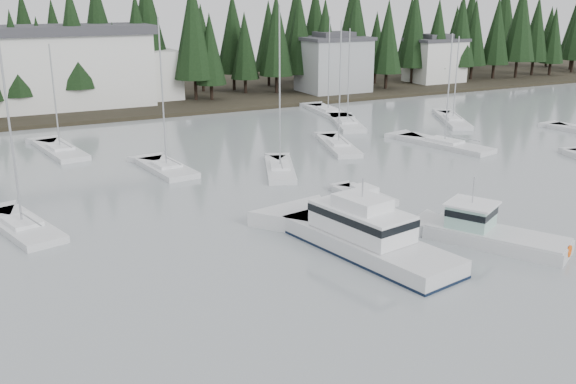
{
  "coord_description": "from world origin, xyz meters",
  "views": [
    {
      "loc": [
        -17.12,
        -10.43,
        15.3
      ],
      "look_at": [
        1.72,
        26.55,
        2.5
      ],
      "focal_mm": 40.0,
      "sensor_mm": 36.0,
      "label": 1
    }
  ],
  "objects_px": {
    "sailboat_4": "(444,146)",
    "sailboat_12": "(328,113)",
    "sailboat_1": "(23,229)",
    "cabin_cruiser_center": "(366,239)",
    "sailboat_11": "(61,152)",
    "sailboat_8": "(347,125)",
    "lobster_boat_teal": "(490,235)",
    "sailboat_5": "(280,171)",
    "sailboat_6": "(167,170)",
    "sailboat_0": "(453,122)",
    "harbor_inn": "(73,67)",
    "house_east_b": "(435,59)",
    "house_east_a": "(333,63)",
    "sailboat_3": "(338,147)",
    "runabout_1": "(364,197)"
  },
  "relations": [
    {
      "from": "sailboat_1",
      "to": "sailboat_3",
      "type": "bearing_deg",
      "value": -85.64
    },
    {
      "from": "harbor_inn",
      "to": "house_east_a",
      "type": "bearing_deg",
      "value": -6.36
    },
    {
      "from": "harbor_inn",
      "to": "sailboat_0",
      "type": "bearing_deg",
      "value": -37.87
    },
    {
      "from": "house_east_a",
      "to": "sailboat_5",
      "type": "distance_m",
      "value": 48.07
    },
    {
      "from": "harbor_inn",
      "to": "sailboat_11",
      "type": "xyz_separation_m",
      "value": [
        -6.02,
        -25.95,
        -5.73
      ]
    },
    {
      "from": "house_east_b",
      "to": "sailboat_4",
      "type": "distance_m",
      "value": 49.73
    },
    {
      "from": "lobster_boat_teal",
      "to": "sailboat_4",
      "type": "xyz_separation_m",
      "value": [
        15.77,
        23.03,
        -0.53
      ]
    },
    {
      "from": "sailboat_12",
      "to": "runabout_1",
      "type": "bearing_deg",
      "value": 162.02
    },
    {
      "from": "sailboat_8",
      "to": "sailboat_12",
      "type": "height_order",
      "value": "sailboat_12"
    },
    {
      "from": "house_east_a",
      "to": "sailboat_1",
      "type": "bearing_deg",
      "value": -139.12
    },
    {
      "from": "sailboat_4",
      "to": "sailboat_6",
      "type": "bearing_deg",
      "value": 70.1
    },
    {
      "from": "sailboat_4",
      "to": "sailboat_8",
      "type": "height_order",
      "value": "sailboat_4"
    },
    {
      "from": "sailboat_4",
      "to": "sailboat_12",
      "type": "height_order",
      "value": "sailboat_12"
    },
    {
      "from": "sailboat_12",
      "to": "runabout_1",
      "type": "height_order",
      "value": "sailboat_12"
    },
    {
      "from": "sailboat_8",
      "to": "sailboat_12",
      "type": "distance_m",
      "value": 8.46
    },
    {
      "from": "cabin_cruiser_center",
      "to": "sailboat_11",
      "type": "height_order",
      "value": "sailboat_11"
    },
    {
      "from": "lobster_boat_teal",
      "to": "sailboat_11",
      "type": "xyz_separation_m",
      "value": [
        -20.77,
        38.52,
        -0.53
      ]
    },
    {
      "from": "sailboat_1",
      "to": "sailboat_12",
      "type": "bearing_deg",
      "value": -69.68
    },
    {
      "from": "harbor_inn",
      "to": "sailboat_3",
      "type": "distance_m",
      "value": 42.51
    },
    {
      "from": "cabin_cruiser_center",
      "to": "runabout_1",
      "type": "height_order",
      "value": "cabin_cruiser_center"
    },
    {
      "from": "harbor_inn",
      "to": "sailboat_1",
      "type": "bearing_deg",
      "value": -103.63
    },
    {
      "from": "harbor_inn",
      "to": "sailboat_4",
      "type": "height_order",
      "value": "sailboat_4"
    },
    {
      "from": "runabout_1",
      "to": "sailboat_11",
      "type": "bearing_deg",
      "value": 30.5
    },
    {
      "from": "sailboat_0",
      "to": "harbor_inn",
      "type": "bearing_deg",
      "value": 80.16
    },
    {
      "from": "sailboat_1",
      "to": "sailboat_8",
      "type": "distance_m",
      "value": 44.3
    },
    {
      "from": "sailboat_0",
      "to": "runabout_1",
      "type": "distance_m",
      "value": 34.89
    },
    {
      "from": "sailboat_8",
      "to": "sailboat_12",
      "type": "relative_size",
      "value": 0.92
    },
    {
      "from": "harbor_inn",
      "to": "runabout_1",
      "type": "distance_m",
      "value": 54.71
    },
    {
      "from": "harbor_inn",
      "to": "sailboat_5",
      "type": "relative_size",
      "value": 1.97
    },
    {
      "from": "cabin_cruiser_center",
      "to": "runabout_1",
      "type": "xyz_separation_m",
      "value": [
        5.95,
        9.09,
        -0.68
      ]
    },
    {
      "from": "lobster_boat_teal",
      "to": "sailboat_11",
      "type": "height_order",
      "value": "sailboat_11"
    },
    {
      "from": "house_east_a",
      "to": "sailboat_11",
      "type": "bearing_deg",
      "value": -154.34
    },
    {
      "from": "house_east_a",
      "to": "sailboat_4",
      "type": "relative_size",
      "value": 0.87
    },
    {
      "from": "sailboat_8",
      "to": "house_east_b",
      "type": "bearing_deg",
      "value": -32.07
    },
    {
      "from": "sailboat_4",
      "to": "sailboat_11",
      "type": "bearing_deg",
      "value": 54.45
    },
    {
      "from": "cabin_cruiser_center",
      "to": "house_east_b",
      "type": "bearing_deg",
      "value": -52.96
    },
    {
      "from": "sailboat_4",
      "to": "sailboat_6",
      "type": "xyz_separation_m",
      "value": [
        -29.0,
        3.72,
        0.03
      ]
    },
    {
      "from": "house_east_a",
      "to": "sailboat_0",
      "type": "relative_size",
      "value": 0.96
    },
    {
      "from": "cabin_cruiser_center",
      "to": "sailboat_11",
      "type": "bearing_deg",
      "value": 8.99
    },
    {
      "from": "sailboat_0",
      "to": "sailboat_5",
      "type": "xyz_separation_m",
      "value": [
        -29.84,
        -11.42,
        0.05
      ]
    },
    {
      "from": "house_east_a",
      "to": "sailboat_1",
      "type": "distance_m",
      "value": 67.16
    },
    {
      "from": "cabin_cruiser_center",
      "to": "sailboat_11",
      "type": "xyz_separation_m",
      "value": [
        -12.94,
        36.02,
        -0.76
      ]
    },
    {
      "from": "sailboat_4",
      "to": "sailboat_5",
      "type": "bearing_deg",
      "value": 81.26
    },
    {
      "from": "harbor_inn",
      "to": "sailboat_4",
      "type": "relative_size",
      "value": 2.43
    },
    {
      "from": "cabin_cruiser_center",
      "to": "sailboat_6",
      "type": "height_order",
      "value": "sailboat_6"
    },
    {
      "from": "sailboat_11",
      "to": "sailboat_12",
      "type": "distance_m",
      "value": 36.14
    },
    {
      "from": "sailboat_6",
      "to": "sailboat_12",
      "type": "relative_size",
      "value": 1.07
    },
    {
      "from": "sailboat_6",
      "to": "lobster_boat_teal",
      "type": "bearing_deg",
      "value": -160.15
    },
    {
      "from": "lobster_boat_teal",
      "to": "sailboat_5",
      "type": "distance_m",
      "value": 22.1
    },
    {
      "from": "sailboat_3",
      "to": "sailboat_8",
      "type": "relative_size",
      "value": 1.11
    }
  ]
}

